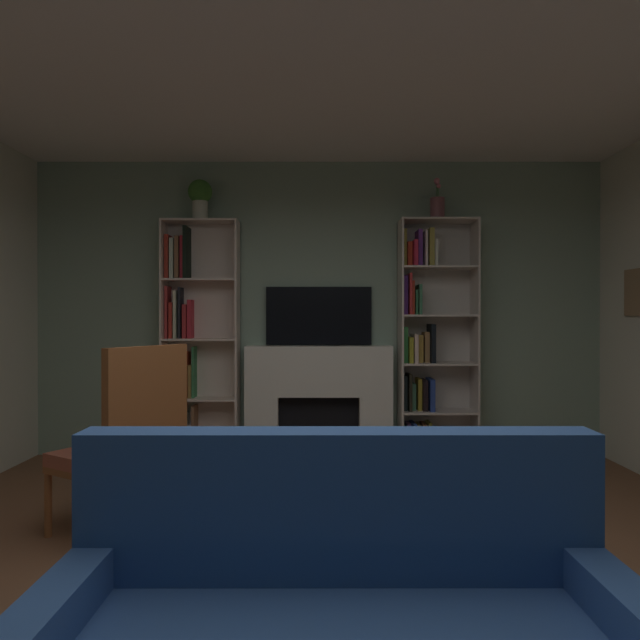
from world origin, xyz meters
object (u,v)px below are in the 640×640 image
(bookshelf_right, at_px, (429,343))
(coffee_table, at_px, (336,545))
(armchair, at_px, (129,443))
(fireplace, at_px, (321,399))
(bookshelf_left, at_px, (194,344))
(vase_with_flowers, at_px, (439,206))
(tv, at_px, (321,316))
(potted_plant, at_px, (202,196))

(bookshelf_right, distance_m, coffee_table, 3.19)
(coffee_table, bearing_deg, armchair, 140.02)
(fireplace, relative_size, bookshelf_left, 0.66)
(armchair, bearing_deg, fireplace, 58.60)
(vase_with_flowers, bearing_deg, bookshelf_right, 161.78)
(tv, relative_size, armchair, 0.87)
(tv, relative_size, coffee_table, 1.35)
(vase_with_flowers, xyz_separation_m, armchair, (-2.29, -1.88, -1.81))
(fireplace, xyz_separation_m, coffee_table, (0.07, -2.97, -0.21))
(bookshelf_right, relative_size, potted_plant, 5.93)
(potted_plant, bearing_deg, tv, 6.13)
(bookshelf_right, bearing_deg, armchair, -139.01)
(fireplace, distance_m, bookshelf_right, 1.16)
(bookshelf_right, height_order, armchair, bookshelf_right)
(fireplace, bearing_deg, bookshelf_left, 178.93)
(bookshelf_right, bearing_deg, fireplace, 179.52)
(potted_plant, xyz_separation_m, vase_with_flowers, (2.23, -0.00, -0.10))
(fireplace, bearing_deg, coffee_table, -88.56)
(bookshelf_right, distance_m, potted_plant, 2.55)
(tv, xyz_separation_m, coffee_table, (0.07, -3.05, -1.00))
(coffee_table, bearing_deg, bookshelf_left, 113.19)
(bookshelf_left, relative_size, bookshelf_right, 1.00)
(bookshelf_left, relative_size, armchair, 1.93)
(bookshelf_right, xyz_separation_m, vase_with_flowers, (0.09, -0.03, 1.29))
(coffee_table, bearing_deg, potted_plant, 112.14)
(potted_plant, bearing_deg, fireplace, 1.92)
(bookshelf_left, distance_m, bookshelf_right, 2.23)
(fireplace, height_order, vase_with_flowers, vase_with_flowers)
(bookshelf_right, height_order, vase_with_flowers, vase_with_flowers)
(fireplace, relative_size, vase_with_flowers, 3.76)
(bookshelf_right, xyz_separation_m, armchair, (-2.20, -1.91, -0.52))
(armchair, bearing_deg, tv, 59.66)
(bookshelf_right, bearing_deg, bookshelf_left, 179.21)
(fireplace, xyz_separation_m, vase_with_flowers, (1.12, -0.04, 1.82))
(tv, distance_m, armchair, 2.45)
(bookshelf_left, relative_size, potted_plant, 5.93)
(tv, bearing_deg, coffee_table, -88.60)
(bookshelf_left, bearing_deg, armchair, -89.02)
(bookshelf_left, xyz_separation_m, armchair, (0.03, -1.94, -0.52))
(bookshelf_right, height_order, potted_plant, potted_plant)
(fireplace, height_order, bookshelf_left, bookshelf_left)
(vase_with_flowers, bearing_deg, tv, 173.85)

